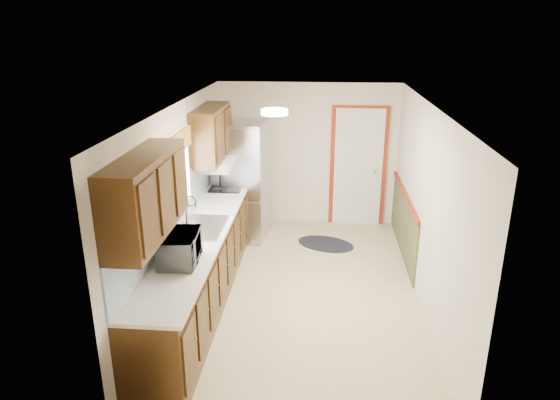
# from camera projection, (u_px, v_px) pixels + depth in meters

# --- Properties ---
(room_shell) EXTENTS (3.20, 5.20, 2.52)m
(room_shell) POSITION_uv_depth(u_px,v_px,m) (301.00, 205.00, 6.08)
(room_shell) COLOR #C4B68A
(room_shell) RESTS_ON ground
(kitchen_run) EXTENTS (0.63, 4.00, 2.20)m
(kitchen_run) POSITION_uv_depth(u_px,v_px,m) (197.00, 240.00, 6.03)
(kitchen_run) COLOR #39210D
(kitchen_run) RESTS_ON ground
(back_wall_trim) EXTENTS (1.12, 2.30, 2.08)m
(back_wall_trim) POSITION_uv_depth(u_px,v_px,m) (367.00, 179.00, 8.18)
(back_wall_trim) COLOR maroon
(back_wall_trim) RESTS_ON ground
(ceiling_fixture) EXTENTS (0.30, 0.30, 0.06)m
(ceiling_fixture) POSITION_uv_depth(u_px,v_px,m) (275.00, 112.00, 5.53)
(ceiling_fixture) COLOR #FFD88C
(ceiling_fixture) RESTS_ON room_shell
(microwave) EXTENTS (0.36, 0.59, 0.38)m
(microwave) POSITION_uv_depth(u_px,v_px,m) (180.00, 245.00, 5.14)
(microwave) COLOR white
(microwave) RESTS_ON kitchen_run
(refrigerator) EXTENTS (0.88, 0.83, 1.88)m
(refrigerator) POSITION_uv_depth(u_px,v_px,m) (242.00, 180.00, 7.91)
(refrigerator) COLOR #B7B7BC
(refrigerator) RESTS_ON ground
(rug) EXTENTS (1.06, 0.87, 0.01)m
(rug) POSITION_uv_depth(u_px,v_px,m) (326.00, 244.00, 7.87)
(rug) COLOR black
(rug) RESTS_ON ground
(cooktop) EXTENTS (0.48, 0.57, 0.02)m
(cooktop) POSITION_uv_depth(u_px,v_px,m) (227.00, 187.00, 7.57)
(cooktop) COLOR black
(cooktop) RESTS_ON kitchen_run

